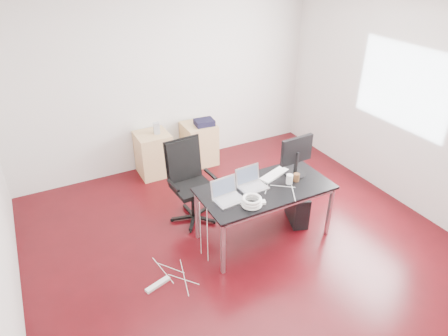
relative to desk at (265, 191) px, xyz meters
name	(u,v)px	position (x,y,z in m)	size (l,w,h in m)	color
room_shell	(251,145)	(-0.28, -0.09, 0.73)	(5.00, 5.00, 5.00)	#37060A
desk	(265,191)	(0.00, 0.00, 0.00)	(1.60, 0.80, 0.73)	black
office_chair	(189,178)	(-0.64, 0.82, -0.07)	(0.51, 0.53, 1.08)	black
filing_cabinet_left	(154,154)	(-0.70, 2.14, -0.33)	(0.50, 0.50, 0.70)	tan
filing_cabinet_right	(199,144)	(0.09, 2.14, -0.33)	(0.50, 0.50, 0.70)	tan
pc_tower	(297,207)	(0.58, 0.06, -0.46)	(0.20, 0.45, 0.44)	black
wastebasket	(181,159)	(-0.24, 2.16, -0.54)	(0.24, 0.24, 0.28)	black
power_strip	(158,284)	(-1.48, -0.20, -0.66)	(0.30, 0.06, 0.04)	white
laptop_left	(227,195)	(-0.51, -0.01, 0.11)	(0.35, 0.28, 0.23)	silver
laptop_right	(251,183)	(-0.14, 0.09, 0.11)	(0.34, 0.27, 0.23)	silver
monitor	(296,154)	(0.50, 0.09, 0.34)	(0.45, 0.26, 0.51)	black
keyboard	(274,175)	(0.25, 0.19, 0.06)	(0.44, 0.14, 0.02)	white
cup_white	(289,179)	(0.31, -0.06, 0.11)	(0.08, 0.08, 0.12)	white
cup_brown	(296,177)	(0.42, -0.05, 0.10)	(0.08, 0.08, 0.10)	brown
cable_coil	(252,202)	(-0.34, -0.24, 0.11)	(0.24, 0.24, 0.11)	white
power_adapter	(262,202)	(-0.21, -0.26, 0.07)	(0.07, 0.07, 0.03)	white
speaker	(157,128)	(-0.62, 2.11, 0.11)	(0.09, 0.08, 0.18)	#9E9E9E
navy_garment	(204,122)	(0.17, 2.07, 0.07)	(0.30, 0.24, 0.09)	black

